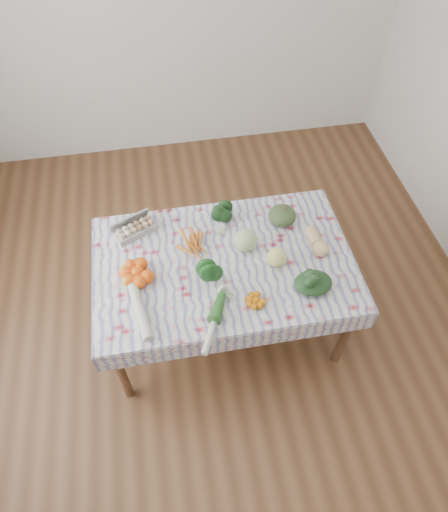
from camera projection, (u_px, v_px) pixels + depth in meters
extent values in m
plane|color=brown|center=(224.00, 322.00, 3.50)|extent=(4.50, 4.50, 0.00)
cube|color=silver|center=(177.00, 4.00, 3.79)|extent=(4.00, 0.04, 2.80)
cube|color=brown|center=(224.00, 265.00, 2.93)|extent=(1.60, 1.00, 0.04)
cylinder|color=brown|center=(121.00, 371.00, 2.88)|extent=(0.06, 0.06, 0.71)
cylinder|color=brown|center=(345.00, 335.00, 3.04)|extent=(0.06, 0.06, 0.71)
cylinder|color=brown|center=(117.00, 263.00, 3.41)|extent=(0.06, 0.06, 0.71)
cylinder|color=brown|center=(307.00, 237.00, 3.58)|extent=(0.06, 0.06, 0.71)
cube|color=silver|center=(224.00, 262.00, 2.91)|extent=(1.66, 1.06, 0.01)
cube|color=#A3A39E|center=(136.00, 230.00, 3.03)|extent=(0.30, 0.22, 0.08)
cube|color=orange|center=(193.00, 245.00, 2.97)|extent=(0.24, 0.22, 0.04)
ellipsoid|color=#1B3E19|center=(221.00, 218.00, 3.05)|extent=(0.17, 0.16, 0.13)
ellipsoid|color=#3F542C|center=(282.00, 215.00, 3.08)|extent=(0.24, 0.24, 0.12)
sphere|color=#A9C17A|center=(246.00, 240.00, 2.92)|extent=(0.20, 0.20, 0.15)
ellipsoid|color=#DEB87A|center=(317.00, 241.00, 2.95)|extent=(0.12, 0.23, 0.10)
cube|color=#FF5C10|center=(138.00, 273.00, 2.80)|extent=(0.35, 0.35, 0.09)
ellipsoid|color=#1B511C|center=(216.00, 282.00, 2.74)|extent=(0.22, 0.22, 0.12)
cube|color=orange|center=(256.00, 300.00, 2.70)|extent=(0.19, 0.19, 0.05)
sphere|color=#DEDB70|center=(277.00, 257.00, 2.85)|extent=(0.16, 0.16, 0.13)
ellipsoid|color=black|center=(313.00, 283.00, 2.74)|extent=(0.25, 0.21, 0.10)
cylinder|color=beige|center=(140.00, 309.00, 2.65)|extent=(0.14, 0.45, 0.06)
cylinder|color=beige|center=(213.00, 324.00, 2.60)|extent=(0.20, 0.37, 0.04)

